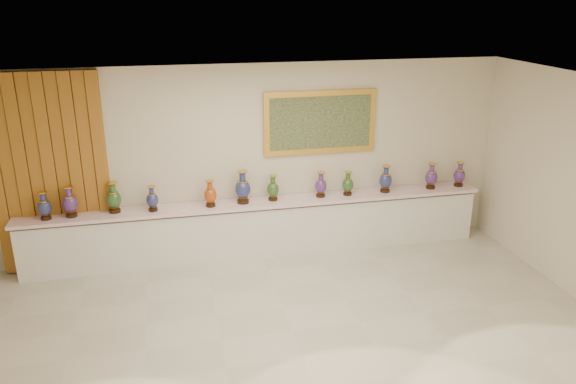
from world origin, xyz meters
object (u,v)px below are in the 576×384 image
vase_2 (114,199)px  vase_0 (44,207)px  counter (260,228)px  vase_1 (70,203)px

vase_2 → vase_0: bearing=-176.1°
counter → vase_0: bearing=-179.0°
counter → vase_0: 3.20m
vase_1 → vase_2: size_ratio=0.97×
vase_1 → counter: bearing=0.5°
counter → vase_2: 2.28m
counter → vase_2: size_ratio=15.46×
vase_2 → vase_1: bearing=-176.6°
counter → vase_0: vase_0 is taller
vase_1 → vase_2: vase_2 is taller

